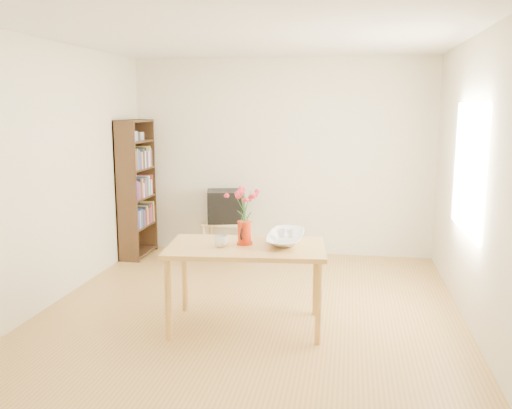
% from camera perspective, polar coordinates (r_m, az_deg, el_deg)
% --- Properties ---
extents(room, '(4.50, 4.50, 4.50)m').
position_cam_1_polar(room, '(5.04, -0.25, 2.79)').
color(room, '#A27739').
rests_on(room, ground).
extents(table, '(1.45, 0.91, 0.75)m').
position_cam_1_polar(table, '(4.80, -1.04, -5.32)').
color(table, '#B7833E').
rests_on(table, ground).
extents(tv_stand, '(0.60, 0.45, 0.46)m').
position_cam_1_polar(tv_stand, '(7.24, -3.19, -2.35)').
color(tv_stand, tan).
rests_on(tv_stand, ground).
extents(bookshelf, '(0.28, 0.70, 1.80)m').
position_cam_1_polar(bookshelf, '(7.29, -12.44, 1.15)').
color(bookshelf, black).
rests_on(bookshelf, ground).
extents(pitcher, '(0.14, 0.22, 0.21)m').
position_cam_1_polar(pitcher, '(4.81, -1.22, -3.09)').
color(pitcher, red).
rests_on(pitcher, table).
extents(flowers, '(0.24, 0.24, 0.34)m').
position_cam_1_polar(flowers, '(4.75, -1.24, 0.12)').
color(flowers, '#EE384D').
rests_on(flowers, pitcher).
extents(mug, '(0.17, 0.17, 0.10)m').
position_cam_1_polar(mug, '(4.74, -3.69, -3.87)').
color(mug, white).
rests_on(mug, table).
extents(bowl, '(0.48, 0.48, 0.45)m').
position_cam_1_polar(bowl, '(4.86, 3.16, -1.36)').
color(bowl, white).
rests_on(bowl, table).
extents(teacup_a, '(0.09, 0.09, 0.07)m').
position_cam_1_polar(teacup_a, '(4.88, 2.69, -1.86)').
color(teacup_a, white).
rests_on(teacup_a, bowl).
extents(teacup_b, '(0.08, 0.08, 0.06)m').
position_cam_1_polar(teacup_b, '(4.89, 3.71, -1.87)').
color(teacup_b, white).
rests_on(teacup_b, bowl).
extents(television, '(0.57, 0.55, 0.42)m').
position_cam_1_polar(television, '(7.20, -3.19, -0.10)').
color(television, black).
rests_on(television, tv_stand).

